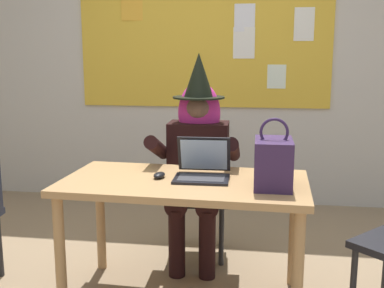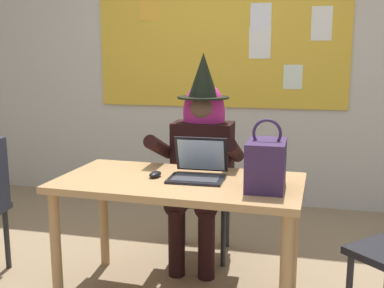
% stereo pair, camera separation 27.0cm
% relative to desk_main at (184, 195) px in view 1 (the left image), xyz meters
% --- Properties ---
extents(wall_back_bulletin, '(6.20, 2.17, 2.94)m').
position_rel_desk_main_xyz_m(wall_back_bulletin, '(-0.14, 1.98, 0.84)').
color(wall_back_bulletin, beige).
rests_on(wall_back_bulletin, ground).
extents(desk_main, '(1.42, 0.77, 0.74)m').
position_rel_desk_main_xyz_m(desk_main, '(0.00, 0.00, 0.00)').
color(desk_main, tan).
rests_on(desk_main, ground).
extents(chair_at_desk, '(0.45, 0.45, 0.91)m').
position_rel_desk_main_xyz_m(chair_at_desk, '(-0.01, 0.72, -0.13)').
color(chair_at_desk, black).
rests_on(chair_at_desk, ground).
extents(person_costumed, '(0.60, 0.65, 1.46)m').
position_rel_desk_main_xyz_m(person_costumed, '(-0.00, 0.60, 0.16)').
color(person_costumed, black).
rests_on(person_costumed, ground).
extents(laptop, '(0.32, 0.32, 0.23)m').
position_rel_desk_main_xyz_m(laptop, '(0.10, 0.06, 0.14)').
color(laptop, black).
rests_on(laptop, desk_main).
extents(computer_mouse, '(0.08, 0.11, 0.03)m').
position_rel_desk_main_xyz_m(computer_mouse, '(-0.15, 0.02, 0.11)').
color(computer_mouse, black).
rests_on(computer_mouse, desk_main).
extents(handbag, '(0.20, 0.30, 0.38)m').
position_rel_desk_main_xyz_m(handbag, '(0.50, -0.07, 0.23)').
color(handbag, '#38234C').
rests_on(handbag, desk_main).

